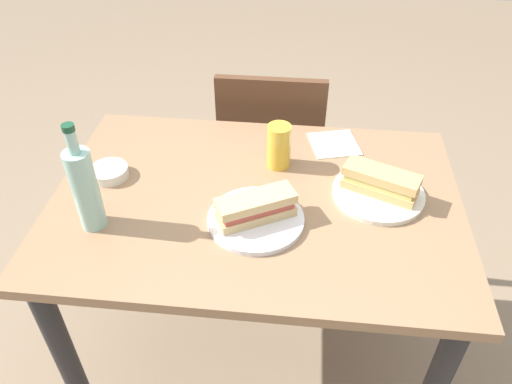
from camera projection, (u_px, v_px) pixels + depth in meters
name	position (u px, v px, depth m)	size (l,w,h in m)	color
ground_plane	(256.00, 353.00, 1.84)	(8.00, 8.00, 0.00)	#8C755B
dining_table	(256.00, 231.00, 1.44)	(1.11, 0.76, 0.75)	#997251
chair_far	(272.00, 153.00, 1.96)	(0.40, 0.40, 0.87)	brown
plate_near	(378.00, 193.00, 1.36)	(0.25, 0.25, 0.01)	silver
baguette_sandwich_near	(381.00, 182.00, 1.33)	(0.21, 0.14, 0.07)	tan
knife_near	(381.00, 179.00, 1.39)	(0.18, 0.05, 0.01)	silver
plate_far	(256.00, 219.00, 1.28)	(0.25, 0.25, 0.01)	white
baguette_sandwich_far	(256.00, 207.00, 1.26)	(0.21, 0.16, 0.07)	#DBB77A
knife_far	(244.00, 203.00, 1.31)	(0.18, 0.06, 0.01)	silver
water_bottle	(85.00, 188.00, 1.20)	(0.06, 0.06, 0.30)	#99C6B7
beer_glass	(279.00, 146.00, 1.43)	(0.07, 0.07, 0.13)	gold
olive_bowl	(109.00, 172.00, 1.42)	(0.11, 0.11, 0.03)	silver
paper_napkin	(334.00, 144.00, 1.55)	(0.14, 0.14, 0.00)	white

